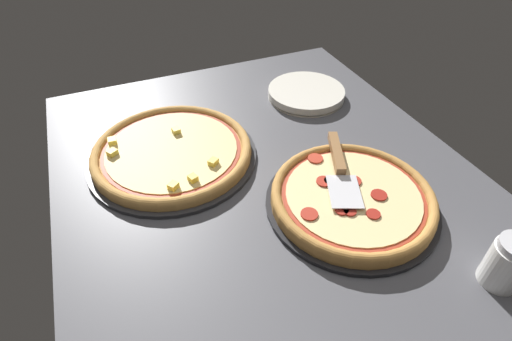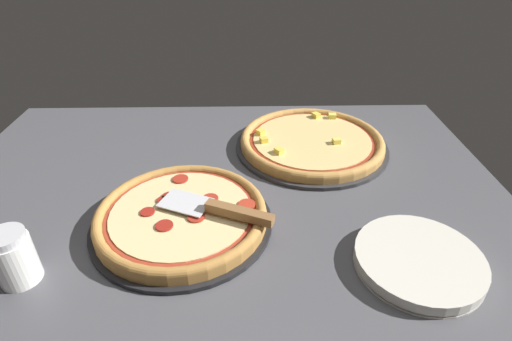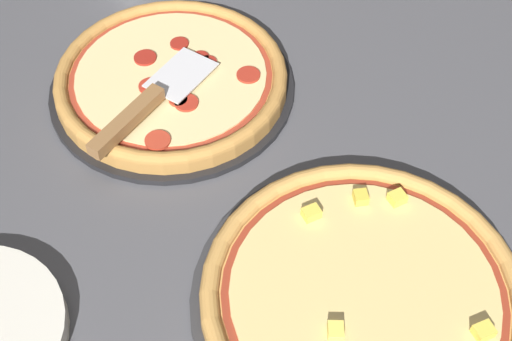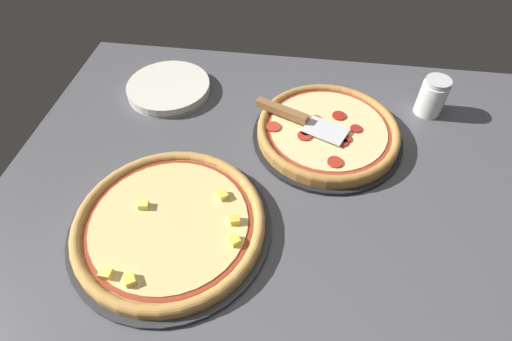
# 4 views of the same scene
# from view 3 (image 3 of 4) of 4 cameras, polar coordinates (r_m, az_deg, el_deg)

# --- Properties ---
(ground_plane) EXTENTS (1.37, 0.98, 0.04)m
(ground_plane) POSITION_cam_3_polar(r_m,az_deg,el_deg) (1.07, -0.92, 2.02)
(ground_plane) COLOR #4C4C51
(pizza_pan_front) EXTENTS (0.38, 0.38, 0.01)m
(pizza_pan_front) POSITION_cam_3_polar(r_m,az_deg,el_deg) (1.13, -6.69, 6.56)
(pizza_pan_front) COLOR black
(pizza_pan_front) RESTS_ON ground_plane
(pizza_front) EXTENTS (0.36, 0.36, 0.03)m
(pizza_front) POSITION_cam_3_polar(r_m,az_deg,el_deg) (1.12, -6.79, 7.36)
(pizza_front) COLOR #B77F3D
(pizza_front) RESTS_ON pizza_pan_front
(pizza_pan_back) EXTENTS (0.43, 0.43, 0.01)m
(pizza_pan_back) POSITION_cam_3_polar(r_m,az_deg,el_deg) (0.90, 8.47, -10.25)
(pizza_pan_back) COLOR #2D2D30
(pizza_pan_back) RESTS_ON ground_plane
(pizza_back) EXTENTS (0.40, 0.40, 0.03)m
(pizza_back) POSITION_cam_3_polar(r_m,az_deg,el_deg) (0.89, 8.61, -9.68)
(pizza_back) COLOR #C68E47
(pizza_back) RESTS_ON pizza_pan_back
(serving_spatula) EXTENTS (0.25, 0.14, 0.02)m
(serving_spatula) POSITION_cam_3_polar(r_m,az_deg,el_deg) (1.04, -9.34, 4.76)
(serving_spatula) COLOR silver
(serving_spatula) RESTS_ON pizza_front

